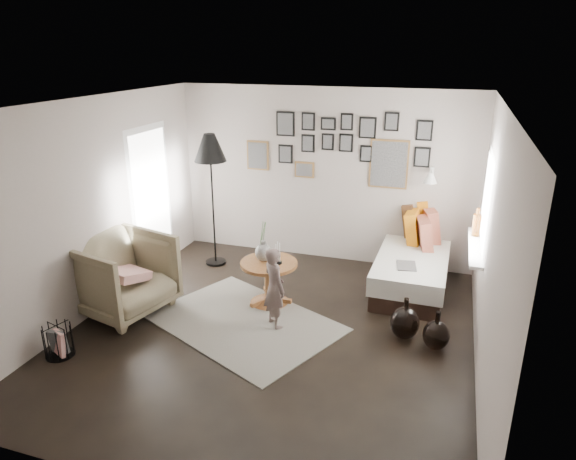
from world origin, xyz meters
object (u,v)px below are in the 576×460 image
(armchair, at_px, (122,275))
(floor_lamp, at_px, (210,153))
(daybed, at_px, (414,259))
(child, at_px, (274,288))
(pedestal_table, at_px, (269,284))
(magazine_basket, at_px, (58,341))
(demijohn_small, at_px, (436,335))
(demijohn_large, at_px, (405,323))
(vase, at_px, (263,249))

(armchair, relative_size, floor_lamp, 0.54)
(daybed, xyz_separation_m, child, (-1.45, -1.78, 0.16))
(pedestal_table, relative_size, magazine_basket, 2.02)
(pedestal_table, xyz_separation_m, demijohn_small, (2.10, -0.44, -0.09))
(floor_lamp, relative_size, demijohn_large, 3.97)
(demijohn_large, xyz_separation_m, child, (-1.49, -0.20, 0.30))
(vase, bearing_deg, daybed, 34.76)
(pedestal_table, height_order, floor_lamp, floor_lamp)
(pedestal_table, bearing_deg, daybed, 36.44)
(floor_lamp, bearing_deg, child, -44.99)
(vase, bearing_deg, armchair, -153.87)
(demijohn_large, height_order, child, child)
(vase, bearing_deg, demijohn_large, -10.65)
(vase, bearing_deg, floor_lamp, 140.64)
(pedestal_table, distance_m, vase, 0.47)
(demijohn_large, relative_size, child, 0.50)
(vase, xyz_separation_m, magazine_basket, (-1.65, -1.85, -0.55))
(pedestal_table, distance_m, child, 0.63)
(child, bearing_deg, demijohn_small, -134.15)
(demijohn_small, bearing_deg, pedestal_table, 168.06)
(vase, distance_m, demijohn_large, 1.94)
(demijohn_small, relative_size, child, 0.46)
(demijohn_small, bearing_deg, magazine_basket, -160.17)
(armchair, xyz_separation_m, demijohn_large, (3.40, 0.43, -0.29))
(daybed, bearing_deg, magazine_basket, -137.19)
(daybed, xyz_separation_m, armchair, (-3.35, -2.01, 0.15))
(pedestal_table, xyz_separation_m, vase, (-0.08, 0.02, 0.47))
(daybed, bearing_deg, demijohn_large, -87.50)
(floor_lamp, relative_size, child, 2.00)
(demijohn_large, distance_m, demijohn_small, 0.37)
(pedestal_table, xyz_separation_m, child, (0.26, -0.52, 0.23))
(vase, height_order, daybed, vase)
(floor_lamp, bearing_deg, vase, -39.36)
(demijohn_small, distance_m, child, 1.87)
(demijohn_large, bearing_deg, pedestal_table, 169.50)
(vase, relative_size, daybed, 0.23)
(armchair, bearing_deg, demijohn_small, -71.69)
(floor_lamp, height_order, demijohn_small, floor_lamp)
(pedestal_table, xyz_separation_m, magazine_basket, (-1.73, -1.83, -0.09))
(magazine_basket, bearing_deg, vase, 48.13)
(demijohn_large, bearing_deg, child, -172.45)
(floor_lamp, height_order, child, floor_lamp)
(daybed, height_order, child, daybed)
(pedestal_table, xyz_separation_m, armchair, (-1.65, -0.75, 0.22))
(vase, height_order, child, vase)
(child, bearing_deg, daybed, -85.68)
(child, bearing_deg, floor_lamp, -1.55)
(demijohn_small, bearing_deg, demijohn_large, 161.08)
(daybed, relative_size, child, 2.23)
(armchair, distance_m, magazine_basket, 1.12)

